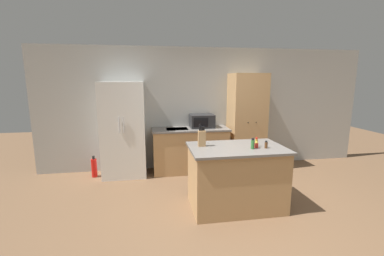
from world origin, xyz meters
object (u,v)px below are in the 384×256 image
at_px(pantry_cabinet, 246,122).
at_px(microwave, 202,121).
at_px(spice_bottle_tall_dark, 266,145).
at_px(spice_bottle_green_herb, 256,145).
at_px(refrigerator, 124,130).
at_px(spice_bottle_amber_oil, 256,142).
at_px(knife_block, 202,138).
at_px(spice_bottle_short_red, 253,144).
at_px(fire_extinguisher, 94,168).

relative_size(pantry_cabinet, microwave, 4.11).
distance_m(spice_bottle_tall_dark, spice_bottle_green_herb, 0.14).
xyz_separation_m(pantry_cabinet, microwave, (-0.96, 0.09, 0.04)).
height_order(refrigerator, spice_bottle_amber_oil, refrigerator).
xyz_separation_m(knife_block, spice_bottle_short_red, (0.69, -0.27, -0.05)).
height_order(refrigerator, spice_bottle_tall_dark, refrigerator).
xyz_separation_m(spice_bottle_amber_oil, fire_extinguisher, (-2.69, 1.64, -0.82)).
bearing_deg(fire_extinguisher, spice_bottle_amber_oil, -31.43).
relative_size(microwave, spice_bottle_green_herb, 5.53).
bearing_deg(spice_bottle_amber_oil, knife_block, 169.82).
relative_size(spice_bottle_amber_oil, fire_extinguisher, 0.31).
distance_m(pantry_cabinet, microwave, 0.97).
bearing_deg(fire_extinguisher, spice_bottle_green_herb, -32.94).
bearing_deg(refrigerator, microwave, 3.48).
distance_m(refrigerator, knife_block, 1.99).
relative_size(microwave, spice_bottle_tall_dark, 4.65).
bearing_deg(spice_bottle_tall_dark, microwave, 107.02).
height_order(spice_bottle_short_red, fire_extinguisher, spice_bottle_short_red).
distance_m(pantry_cabinet, knife_block, 2.00).
xyz_separation_m(spice_bottle_tall_dark, spice_bottle_short_red, (-0.21, -0.01, 0.02)).
bearing_deg(pantry_cabinet, spice_bottle_green_herb, -106.63).
bearing_deg(spice_bottle_tall_dark, pantry_cabinet, 77.70).
xyz_separation_m(spice_bottle_green_herb, fire_extinguisher, (-2.66, 1.72, -0.80)).
distance_m(spice_bottle_short_red, spice_bottle_amber_oil, 0.16).
bearing_deg(spice_bottle_amber_oil, spice_bottle_tall_dark, -48.46).
distance_m(spice_bottle_amber_oil, spice_bottle_green_herb, 0.09).
relative_size(pantry_cabinet, spice_bottle_green_herb, 22.71).
height_order(knife_block, spice_bottle_tall_dark, knife_block).
bearing_deg(fire_extinguisher, refrigerator, 1.43).
bearing_deg(spice_bottle_amber_oil, spice_bottle_short_red, -131.83).
distance_m(microwave, spice_bottle_green_herb, 1.89).
height_order(spice_bottle_short_red, spice_bottle_green_herb, spice_bottle_short_red).
height_order(pantry_cabinet, fire_extinguisher, pantry_cabinet).
xyz_separation_m(pantry_cabinet, spice_bottle_tall_dark, (-0.39, -1.79, -0.03)).
bearing_deg(knife_block, spice_bottle_short_red, -21.00).
distance_m(microwave, spice_bottle_amber_oil, 1.82).
bearing_deg(spice_bottle_short_red, pantry_cabinet, 71.52).
height_order(microwave, knife_block, knife_block).
distance_m(spice_bottle_green_herb, fire_extinguisher, 3.27).
bearing_deg(refrigerator, spice_bottle_green_herb, -40.26).
bearing_deg(spice_bottle_green_herb, pantry_cabinet, 73.37).
xyz_separation_m(spice_bottle_short_red, fire_extinguisher, (-2.58, 1.77, -0.83)).
distance_m(spice_bottle_short_red, fire_extinguisher, 3.24).
relative_size(spice_bottle_amber_oil, spice_bottle_green_herb, 1.50).
bearing_deg(microwave, spice_bottle_green_herb, -76.53).
bearing_deg(pantry_cabinet, refrigerator, -179.72).
distance_m(spice_bottle_short_red, spice_bottle_green_herb, 0.09).
bearing_deg(knife_block, pantry_cabinet, 49.79).
height_order(spice_bottle_amber_oil, spice_bottle_green_herb, spice_bottle_amber_oil).
relative_size(pantry_cabinet, spice_bottle_tall_dark, 19.10).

